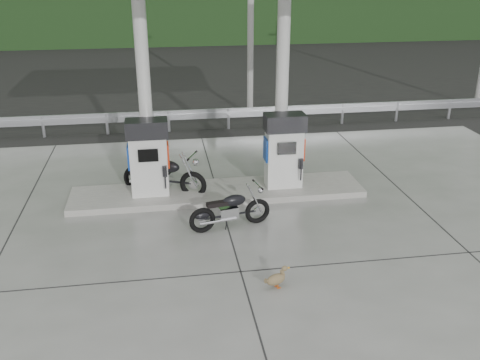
{
  "coord_description": "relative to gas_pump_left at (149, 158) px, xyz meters",
  "views": [
    {
      "loc": [
        -1.31,
        -9.27,
        5.27
      ],
      "look_at": [
        0.3,
        1.0,
        1.0
      ],
      "focal_mm": 40.0,
      "sensor_mm": 36.0,
      "label": 1
    }
  ],
  "objects": [
    {
      "name": "ground",
      "position": [
        1.6,
        -2.5,
        -1.07
      ],
      "size": [
        160.0,
        160.0,
        0.0
      ],
      "primitive_type": "plane",
      "color": "black",
      "rests_on": "ground"
    },
    {
      "name": "forecourt_apron",
      "position": [
        1.6,
        -2.5,
        -1.06
      ],
      "size": [
        18.0,
        14.0,
        0.02
      ],
      "primitive_type": "cube",
      "color": "slate",
      "rests_on": "ground"
    },
    {
      "name": "pump_island",
      "position": [
        1.6,
        0.0,
        -0.98
      ],
      "size": [
        7.0,
        1.4,
        0.15
      ],
      "primitive_type": "cube",
      "color": "gray",
      "rests_on": "forecourt_apron"
    },
    {
      "name": "gas_pump_left",
      "position": [
        0.0,
        0.0,
        0.0
      ],
      "size": [
        0.95,
        0.55,
        1.8
      ],
      "primitive_type": null,
      "color": "silver",
      "rests_on": "pump_island"
    },
    {
      "name": "gas_pump_right",
      "position": [
        3.2,
        0.0,
        0.0
      ],
      "size": [
        0.95,
        0.55,
        1.8
      ],
      "primitive_type": null,
      "color": "silver",
      "rests_on": "pump_island"
    },
    {
      "name": "canopy_column_left",
      "position": [
        0.0,
        0.4,
        1.6
      ],
      "size": [
        0.3,
        0.3,
        5.0
      ],
      "primitive_type": "cylinder",
      "color": "white",
      "rests_on": "pump_island"
    },
    {
      "name": "canopy_column_right",
      "position": [
        3.2,
        0.4,
        1.6
      ],
      "size": [
        0.3,
        0.3,
        5.0
      ],
      "primitive_type": "cylinder",
      "color": "white",
      "rests_on": "pump_island"
    },
    {
      "name": "guardrail",
      "position": [
        1.6,
        5.5,
        -0.36
      ],
      "size": [
        26.0,
        0.16,
        1.42
      ],
      "primitive_type": null,
      "color": "#A9ABB1",
      "rests_on": "ground"
    },
    {
      "name": "road",
      "position": [
        1.6,
        9.0,
        -1.07
      ],
      "size": [
        60.0,
        7.0,
        0.01
      ],
      "primitive_type": "cube",
      "color": "black",
      "rests_on": "ground"
    },
    {
      "name": "utility_pole_b",
      "position": [
        3.6,
        7.0,
        2.93
      ],
      "size": [
        0.22,
        0.22,
        8.0
      ],
      "primitive_type": "cylinder",
      "color": "gray",
      "rests_on": "ground"
    },
    {
      "name": "forested_hills",
      "position": [
        1.6,
        57.5,
        -1.07
      ],
      "size": [
        100.0,
        40.0,
        140.0
      ],
      "primitive_type": null,
      "color": "black",
      "rests_on": "ground"
    },
    {
      "name": "motorcycle_left",
      "position": [
        1.66,
        -1.73,
        -0.65
      ],
      "size": [
        1.75,
        0.86,
        0.79
      ],
      "primitive_type": null,
      "rotation": [
        0.0,
        0.0,
        0.21
      ],
      "color": "black",
      "rests_on": "forecourt_apron"
    },
    {
      "name": "motorcycle_right",
      "position": [
        0.33,
        0.26,
        -0.58
      ],
      "size": [
        2.07,
        1.37,
        0.94
      ],
      "primitive_type": null,
      "rotation": [
        0.0,
        0.0,
        -0.41
      ],
      "color": "black",
      "rests_on": "forecourt_apron"
    },
    {
      "name": "duck",
      "position": [
        2.12,
        -4.1,
        -0.89
      ],
      "size": [
        0.47,
        0.29,
        0.33
      ],
      "primitive_type": null,
      "rotation": [
        0.0,
        0.0,
        0.39
      ],
      "color": "brown",
      "rests_on": "forecourt_apron"
    }
  ]
}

